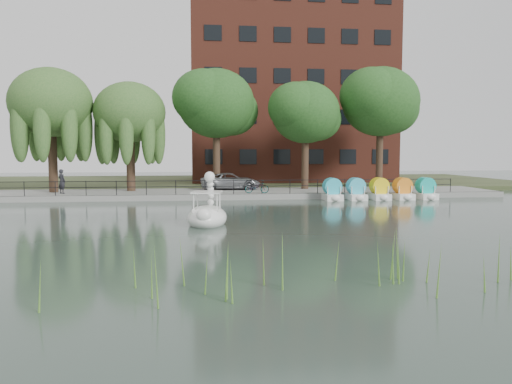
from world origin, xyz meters
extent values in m
plane|color=#3D5046|center=(0.00, 0.00, 0.00)|extent=(120.00, 120.00, 0.00)
cube|color=gray|center=(0.00, 16.00, 0.20)|extent=(40.00, 6.00, 0.40)
cube|color=gray|center=(0.00, 13.05, 0.20)|extent=(40.00, 0.25, 0.40)
cube|color=#47512D|center=(0.00, 30.00, 0.18)|extent=(60.00, 22.00, 0.36)
cylinder|color=black|center=(0.00, 13.25, 1.35)|extent=(32.00, 0.04, 0.04)
cylinder|color=black|center=(0.00, 13.25, 0.95)|extent=(32.00, 0.04, 0.04)
cylinder|color=black|center=(0.00, 13.25, 0.90)|extent=(0.05, 0.05, 1.00)
cube|color=#4C1E16|center=(7.00, 30.00, 9.36)|extent=(20.00, 10.00, 18.00)
cylinder|color=#473323|center=(-13.00, 16.50, 2.50)|extent=(0.60, 0.60, 4.20)
ellipsoid|color=#537435|center=(-13.00, 16.50, 6.91)|extent=(5.88, 5.88, 5.00)
cylinder|color=#473323|center=(-7.50, 17.00, 2.30)|extent=(0.60, 0.60, 3.80)
ellipsoid|color=#537435|center=(-7.50, 17.00, 6.29)|extent=(5.32, 5.32, 4.52)
cylinder|color=#473323|center=(-1.00, 18.00, 2.65)|extent=(0.60, 0.60, 4.50)
ellipsoid|color=#2F6024|center=(-1.00, 18.00, 7.10)|extent=(6.00, 6.00, 5.10)
cylinder|color=#473323|center=(6.00, 17.50, 2.42)|extent=(0.60, 0.60, 4.05)
ellipsoid|color=#2F6024|center=(6.00, 17.50, 6.43)|extent=(5.40, 5.40, 4.59)
cylinder|color=#473323|center=(12.50, 18.50, 2.76)|extent=(0.60, 0.60, 4.72)
ellipsoid|color=#2F6024|center=(12.50, 18.50, 7.44)|extent=(6.30, 6.30, 5.36)
imported|color=gray|center=(0.06, 17.39, 1.14)|extent=(2.52, 5.38, 1.49)
imported|color=gray|center=(1.69, 13.78, 0.90)|extent=(0.84, 1.79, 1.00)
imported|color=black|center=(-12.03, 15.01, 1.39)|extent=(0.86, 0.82, 1.98)
ellipsoid|color=white|center=(-2.06, 1.64, 0.32)|extent=(2.21, 3.10, 0.64)
cube|color=white|center=(-2.07, 1.54, 0.64)|extent=(1.34, 1.43, 0.32)
cube|color=white|center=(-2.06, 1.59, 1.52)|extent=(1.53, 1.61, 0.06)
ellipsoid|color=white|center=(-2.24, 0.44, 0.58)|extent=(0.74, 0.61, 0.59)
sphere|color=white|center=(-1.91, 2.58, 2.17)|extent=(0.51, 0.51, 0.51)
cone|color=black|center=(-1.86, 2.92, 2.14)|extent=(0.25, 0.30, 0.21)
cylinder|color=yellow|center=(-1.88, 2.77, 2.15)|extent=(0.29, 0.15, 0.28)
cube|color=white|center=(6.78, 12.13, 0.22)|extent=(1.15, 1.70, 0.44)
cylinder|color=#2EB7CE|center=(6.78, 12.23, 0.95)|extent=(0.90, 1.20, 0.90)
cube|color=white|center=(8.48, 12.13, 0.22)|extent=(1.15, 1.70, 0.44)
cylinder|color=#3AB5D1|center=(8.48, 12.23, 0.95)|extent=(0.90, 1.20, 0.90)
cube|color=white|center=(10.18, 12.13, 0.22)|extent=(1.15, 1.70, 0.44)
cylinder|color=yellow|center=(10.18, 12.23, 0.95)|extent=(0.90, 1.20, 0.90)
cube|color=white|center=(11.88, 12.13, 0.22)|extent=(1.15, 1.70, 0.44)
cylinder|color=orange|center=(11.88, 12.23, 0.95)|extent=(0.90, 1.20, 0.90)
cube|color=white|center=(13.58, 12.13, 0.22)|extent=(1.15, 1.70, 0.44)
cylinder|color=#17B4A7|center=(13.58, 12.23, 0.95)|extent=(0.90, 1.20, 0.90)
camera|label=1|loc=(-2.46, -21.44, 3.43)|focal=35.00mm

